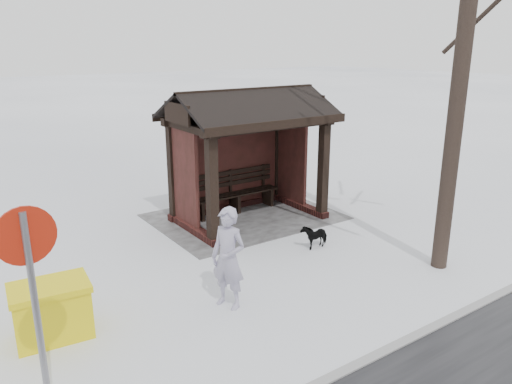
% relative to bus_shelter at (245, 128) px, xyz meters
% --- Properties ---
extents(ground, '(120.00, 120.00, 0.00)m').
position_rel_bus_shelter_xyz_m(ground, '(0.00, 0.16, -2.17)').
color(ground, white).
rests_on(ground, ground).
extents(kerb, '(120.00, 0.15, 0.06)m').
position_rel_bus_shelter_xyz_m(kerb, '(0.00, 5.66, -2.16)').
color(kerb, gray).
rests_on(kerb, ground).
extents(trampled_patch, '(4.20, 3.20, 0.02)m').
position_rel_bus_shelter_xyz_m(trampled_patch, '(0.00, -0.04, -2.16)').
color(trampled_patch, gray).
rests_on(trampled_patch, ground).
extents(bus_shelter, '(3.60, 2.40, 3.09)m').
position_rel_bus_shelter_xyz_m(bus_shelter, '(0.00, 0.00, 0.00)').
color(bus_shelter, '#331412').
rests_on(bus_shelter, ground).
extents(pedestrian, '(0.60, 0.71, 1.65)m').
position_rel_bus_shelter_xyz_m(pedestrian, '(2.54, 3.36, -1.34)').
color(pedestrian, '#A19BB5').
rests_on(pedestrian, ground).
extents(dog, '(0.61, 0.31, 0.50)m').
position_rel_bus_shelter_xyz_m(dog, '(-0.17, 2.32, -1.92)').
color(dog, black).
rests_on(dog, ground).
extents(grit_bin, '(1.13, 0.83, 0.82)m').
position_rel_bus_shelter_xyz_m(grit_bin, '(5.07, 2.69, -1.75)').
color(grit_bin, yellow).
rests_on(grit_bin, ground).
extents(road_sign, '(0.63, 0.11, 2.48)m').
position_rel_bus_shelter_xyz_m(road_sign, '(5.50, 4.28, -0.39)').
color(road_sign, slate).
rests_on(road_sign, ground).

